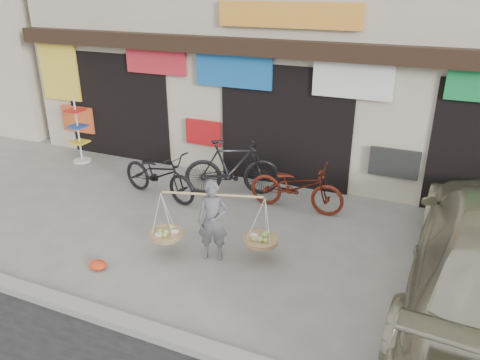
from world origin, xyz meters
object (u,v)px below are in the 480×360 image
at_px(street_vendor, 213,224).
at_px(display_rack, 79,136).
at_px(bike_0, 159,174).
at_px(bike_1, 232,168).
at_px(bike_2, 296,186).

distance_m(street_vendor, display_rack, 5.88).
bearing_deg(bike_0, street_vendor, -116.18).
bearing_deg(street_vendor, bike_1, 90.65).
height_order(street_vendor, bike_0, street_vendor).
bearing_deg(bike_1, display_rack, 62.85).
height_order(bike_1, bike_2, bike_1).
xyz_separation_m(street_vendor, display_rack, (-5.20, 2.74, 0.04)).
bearing_deg(bike_1, bike_0, 95.04).
xyz_separation_m(bike_0, display_rack, (-3.05, 1.04, 0.15)).
bearing_deg(street_vendor, display_rack, 135.62).
bearing_deg(display_rack, bike_2, -4.31).
bearing_deg(street_vendor, bike_2, 55.76).
relative_size(bike_0, bike_2, 1.03).
relative_size(bike_1, bike_2, 1.06).
height_order(bike_0, bike_2, bike_0).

